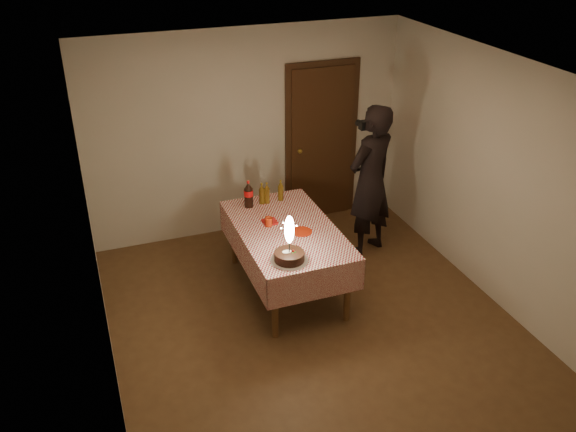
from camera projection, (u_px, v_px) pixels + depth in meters
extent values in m
cube|color=brown|center=(314.00, 324.00, 6.29)|extent=(4.00, 4.50, 0.01)
cube|color=beige|center=(247.00, 134.00, 7.54)|extent=(4.00, 0.04, 2.60)
cube|color=beige|center=(455.00, 368.00, 3.82)|extent=(4.00, 0.04, 2.60)
cube|color=beige|center=(95.00, 251.00, 5.07)|extent=(0.04, 4.50, 2.60)
cube|color=beige|center=(495.00, 181.00, 6.29)|extent=(0.04, 4.50, 2.60)
cube|color=silver|center=(320.00, 74.00, 5.07)|extent=(4.00, 4.50, 0.04)
cube|color=#472814|center=(321.00, 145.00, 7.96)|extent=(0.85, 0.05, 2.05)
sphere|color=#B28C33|center=(300.00, 151.00, 7.83)|extent=(0.06, 0.06, 0.06)
cube|color=brown|center=(286.00, 231.00, 6.50)|extent=(0.90, 1.60, 0.04)
cylinder|color=brown|center=(275.00, 306.00, 5.95)|extent=(0.07, 0.07, 0.73)
cylinder|color=brown|center=(347.00, 291.00, 6.19)|extent=(0.07, 0.07, 0.73)
cylinder|color=brown|center=(234.00, 236.00, 7.17)|extent=(0.07, 0.07, 0.73)
cylinder|color=brown|center=(296.00, 225.00, 7.41)|extent=(0.07, 0.07, 0.73)
cube|color=white|center=(286.00, 229.00, 6.49)|extent=(1.02, 1.72, 0.01)
cube|color=white|center=(317.00, 285.00, 5.86)|extent=(1.02, 0.01, 0.34)
cube|color=white|center=(262.00, 209.00, 7.28)|extent=(1.02, 0.01, 0.34)
cube|color=white|center=(242.00, 251.00, 6.42)|extent=(0.01, 1.72, 0.34)
cube|color=white|center=(329.00, 235.00, 6.72)|extent=(0.01, 1.72, 0.34)
cylinder|color=white|center=(289.00, 260.00, 5.91)|extent=(0.37, 0.37, 0.01)
cylinder|color=black|center=(289.00, 256.00, 5.89)|extent=(0.29, 0.29, 0.09)
cylinder|color=white|center=(287.00, 252.00, 5.87)|extent=(0.07, 0.07, 0.00)
sphere|color=red|center=(293.00, 251.00, 5.86)|extent=(0.02, 0.02, 0.02)
cube|color=#19721E|center=(295.00, 252.00, 5.87)|extent=(0.02, 0.01, 0.00)
cube|color=#19721E|center=(293.00, 253.00, 5.85)|extent=(0.01, 0.02, 0.00)
cylinder|color=#262628|center=(289.00, 247.00, 5.84)|extent=(0.01, 0.01, 0.12)
ellipsoid|color=#FFF2BF|center=(289.00, 230.00, 5.75)|extent=(0.09, 0.09, 0.29)
sphere|color=white|center=(289.00, 240.00, 5.80)|extent=(0.04, 0.04, 0.04)
cylinder|color=red|center=(302.00, 232.00, 6.41)|extent=(0.22, 0.22, 0.01)
cylinder|color=#A8260B|center=(269.00, 222.00, 6.51)|extent=(0.08, 0.08, 0.10)
cylinder|color=white|center=(291.00, 226.00, 6.43)|extent=(0.07, 0.07, 0.09)
cube|color=#B51714|center=(270.00, 222.00, 6.59)|extent=(0.15, 0.15, 0.02)
cylinder|color=black|center=(249.00, 198.00, 6.88)|extent=(0.10, 0.10, 0.22)
cylinder|color=red|center=(248.00, 193.00, 6.85)|extent=(0.10, 0.10, 0.07)
cone|color=black|center=(248.00, 186.00, 6.81)|extent=(0.10, 0.10, 0.08)
cylinder|color=red|center=(248.00, 182.00, 6.79)|extent=(0.03, 0.03, 0.02)
cylinder|color=#573D0F|center=(262.00, 196.00, 6.96)|extent=(0.06, 0.06, 0.18)
cone|color=#573D0F|center=(262.00, 187.00, 6.91)|extent=(0.06, 0.06, 0.06)
cylinder|color=olive|center=(262.00, 184.00, 6.89)|extent=(0.02, 0.02, 0.02)
cylinder|color=#573D0F|center=(281.00, 193.00, 7.04)|extent=(0.06, 0.06, 0.18)
cone|color=#573D0F|center=(281.00, 184.00, 6.98)|extent=(0.06, 0.06, 0.06)
cylinder|color=olive|center=(281.00, 181.00, 6.96)|extent=(0.02, 0.02, 0.02)
cylinder|color=#573D0F|center=(267.00, 196.00, 6.98)|extent=(0.06, 0.06, 0.18)
cone|color=#573D0F|center=(267.00, 186.00, 6.92)|extent=(0.06, 0.06, 0.06)
cylinder|color=olive|center=(267.00, 183.00, 6.90)|extent=(0.02, 0.02, 0.02)
imported|color=black|center=(370.00, 181.00, 7.16)|extent=(0.80, 0.68, 1.87)
cube|color=black|center=(365.00, 125.00, 6.94)|extent=(0.15, 0.13, 0.10)
cylinder|color=black|center=(360.00, 123.00, 6.99)|extent=(0.10, 0.10, 0.08)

